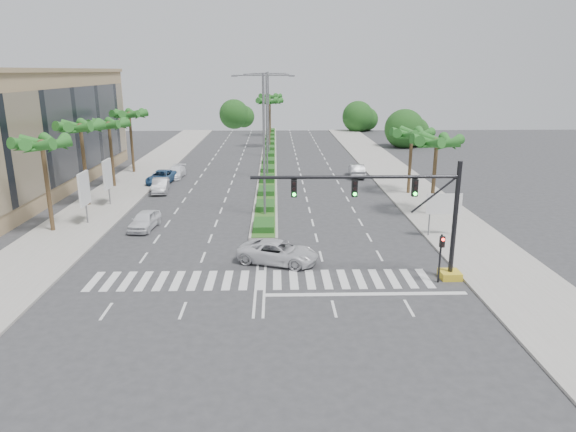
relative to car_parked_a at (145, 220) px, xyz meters
name	(u,v)px	position (x,y,z in m)	size (l,w,h in m)	color
ground	(261,280)	(9.49, -10.63, -0.71)	(160.00, 160.00, 0.00)	#333335
footpath_right	(420,198)	(24.69, 9.37, -0.64)	(6.00, 120.00, 0.15)	gray
footpath_left	(110,200)	(-5.71, 9.37, -0.64)	(6.00, 120.00, 0.15)	gray
median	(269,157)	(9.49, 34.37, -0.61)	(2.20, 75.00, 0.20)	gray
median_grass	(269,156)	(9.49, 34.37, -0.49)	(1.80, 75.00, 0.04)	#375C1F
building	(18,132)	(-16.51, 15.37, 5.29)	(12.00, 36.00, 12.00)	tan
signal_gantry	(417,224)	(18.76, -10.63, 2.74)	(12.60, 1.20, 7.20)	gold
pedestrian_signal	(441,250)	(20.09, -11.30, 1.33)	(0.28, 0.36, 3.00)	black
direction_sign	(444,206)	(22.99, -2.64, 1.74)	(2.70, 0.11, 3.40)	slate
billboard_near	(84,189)	(-5.01, 1.37, 2.25)	(0.18, 2.10, 4.35)	slate
billboard_far	(108,175)	(-5.01, 7.37, 2.25)	(0.18, 2.10, 4.35)	slate
palm_left_near	(42,147)	(-7.01, -0.63, 5.98)	(4.57, 4.68, 7.55)	brown
palm_left_mid	(81,130)	(-7.01, 7.37, 6.36)	(4.57, 4.68, 7.95)	brown
palm_left_far	(109,127)	(-7.01, 15.37, 5.78)	(4.57, 4.68, 7.35)	brown
palm_left_end	(129,116)	(-7.01, 23.37, 6.17)	(4.57, 4.68, 7.75)	brown
palm_right_near	(437,144)	(23.99, 3.37, 5.49)	(4.57, 4.68, 7.05)	brown
palm_right_far	(412,136)	(23.99, 11.37, 5.20)	(4.57, 4.68, 6.75)	brown
palm_median_a	(269,103)	(9.49, 44.37, 6.46)	(4.57, 4.68, 8.05)	brown
palm_median_b	(270,98)	(9.49, 59.37, 6.46)	(4.57, 4.68, 8.05)	brown
streetlight_near	(264,138)	(9.49, 3.37, 6.09)	(5.10, 0.25, 12.00)	slate
streetlight_mid	(267,120)	(9.49, 19.37, 6.09)	(5.10, 0.25, 12.00)	slate
streetlight_far	(268,109)	(9.49, 35.37, 6.09)	(5.10, 0.25, 12.00)	slate
car_parked_a	(145,220)	(0.00, 0.00, 0.00)	(1.68, 4.19, 1.43)	white
car_parked_b	(160,185)	(-1.49, 12.80, 0.01)	(1.52, 4.37, 1.44)	#AFAFB4
car_parked_c	(161,177)	(-2.31, 17.16, 0.01)	(2.39, 5.18, 1.44)	#29517F
car_parked_d	(176,172)	(-1.32, 20.34, -0.05)	(1.85, 4.55, 1.32)	white
car_crossing	(278,252)	(10.56, -7.74, 0.02)	(2.42, 5.26, 1.46)	silver
car_right	(357,171)	(20.04, 20.23, 0.05)	(1.62, 4.64, 1.53)	#ACADB1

